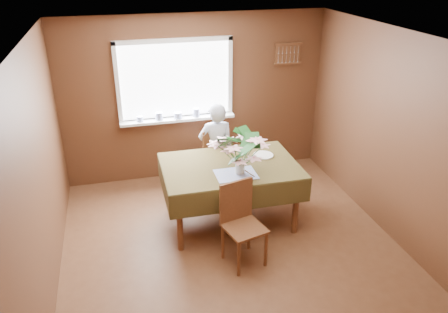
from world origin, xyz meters
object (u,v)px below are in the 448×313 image
object	(u,v)px
seated_woman	(216,150)
dining_table	(230,172)
chair_near	(241,220)
chair_far	(212,156)
flower_bouquet	(240,149)

from	to	relation	value
seated_woman	dining_table	bearing A→B (deg)	91.03
chair_near	dining_table	bearing A→B (deg)	68.85
dining_table	chair_far	size ratio (longest dim) A/B	1.73
chair_near	flower_bouquet	xyz separation A→B (m)	(0.14, 0.53, 0.63)
seated_woman	flower_bouquet	world-z (taller)	seated_woman
chair_near	flower_bouquet	bearing A→B (deg)	60.34
dining_table	seated_woman	size ratio (longest dim) A/B	1.25
seated_woman	flower_bouquet	distance (m)	1.14
seated_woman	chair_far	bearing A→B (deg)	-74.73
chair_far	seated_woman	xyz separation A→B (m)	(0.03, -0.14, 0.15)
chair_near	seated_woman	world-z (taller)	seated_woman
chair_far	dining_table	bearing A→B (deg)	73.46
dining_table	chair_far	distance (m)	0.94
chair_far	seated_woman	size ratio (longest dim) A/B	0.72
dining_table	flower_bouquet	world-z (taller)	flower_bouquet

